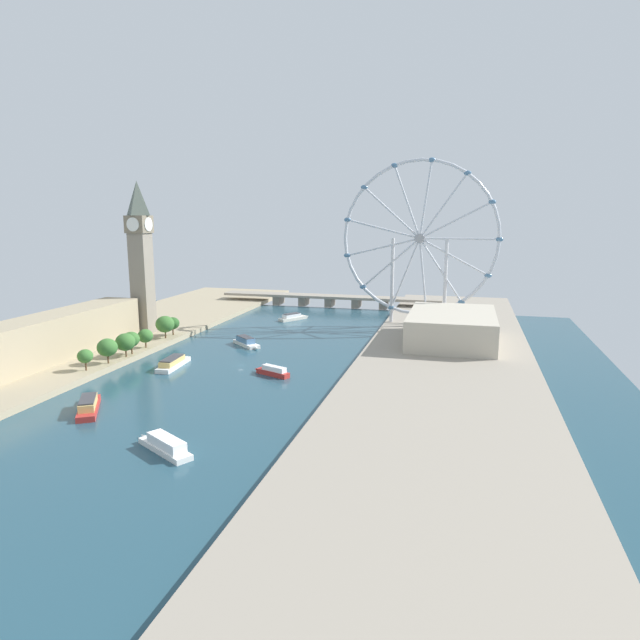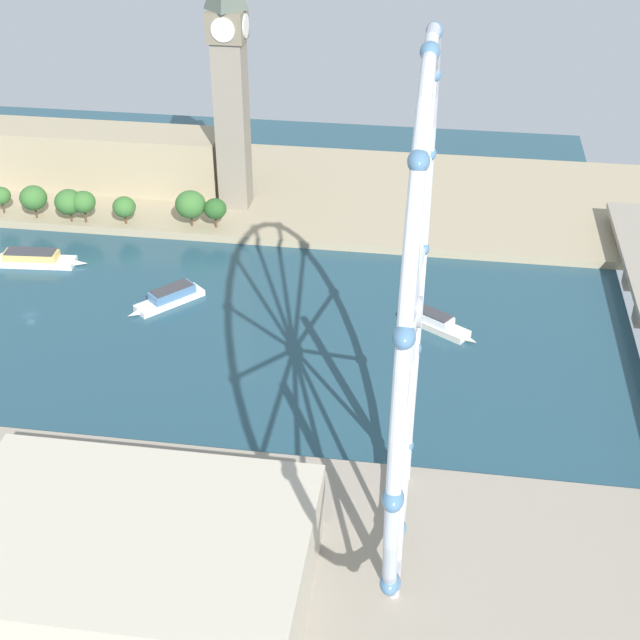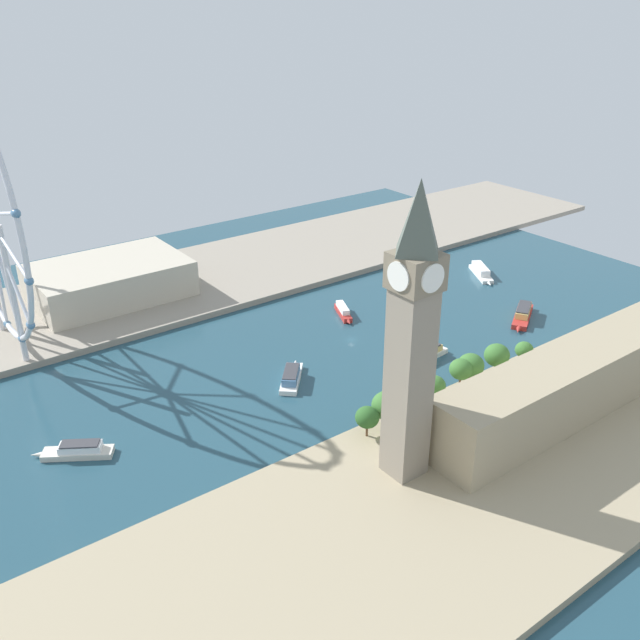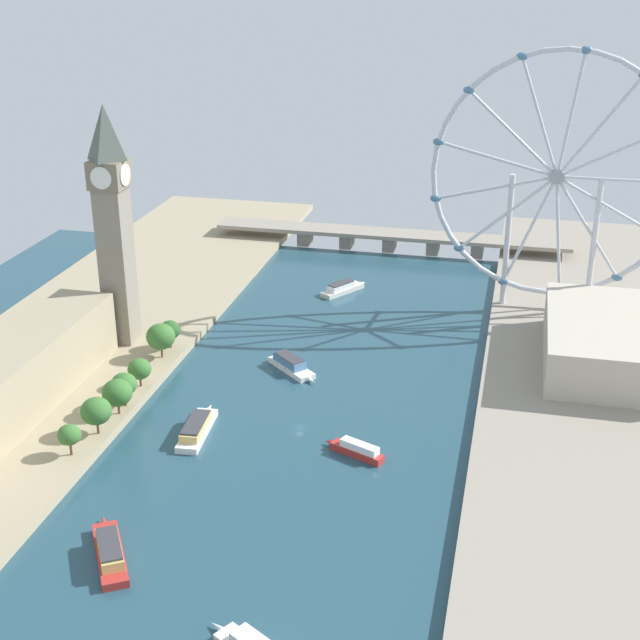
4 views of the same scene
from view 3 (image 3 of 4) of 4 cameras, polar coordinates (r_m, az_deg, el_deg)
name	(u,v)px [view 3 (image 3 of 4)]	position (r m, az deg, el deg)	size (l,w,h in m)	color
ground_plane	(351,340)	(308.15, 2.59, -1.63)	(374.77, 374.77, 0.00)	#234756
riverbank_left	(543,446)	(248.59, 17.89, -9.89)	(90.00, 520.00, 3.00)	tan
riverbank_right	(234,270)	(385.02, -7.09, 4.14)	(90.00, 520.00, 3.00)	gray
clock_tower	(412,333)	(200.15, 7.58, -1.08)	(13.65, 13.65, 93.59)	gray
parliament_block	(560,388)	(257.72, 19.22, -5.30)	(22.00, 114.20, 23.10)	tan
tree_row_embankment	(447,379)	(260.41, 10.40, -4.78)	(13.63, 90.35, 13.63)	#513823
riverside_hall	(109,280)	(356.33, -16.98, 3.17)	(48.92, 72.75, 17.46)	#BCB29E
tour_boat_0	(77,451)	(247.61, -19.38, -10.13)	(18.15, 24.96, 5.10)	beige
tour_boat_1	(481,272)	(387.46, 13.14, 3.91)	(27.28, 18.45, 5.29)	white
tour_boat_2	(421,355)	(293.31, 8.31, -2.89)	(9.36, 32.09, 5.35)	white
tour_boat_3	(291,376)	(275.26, -2.38, -4.66)	(22.96, 21.16, 5.31)	white
tour_boat_4	(343,312)	(329.95, 1.94, 0.69)	(21.16, 11.54, 4.80)	#B22D28
tour_boat_5	(523,314)	(340.14, 16.38, 0.46)	(20.51, 29.49, 5.91)	#B22D28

